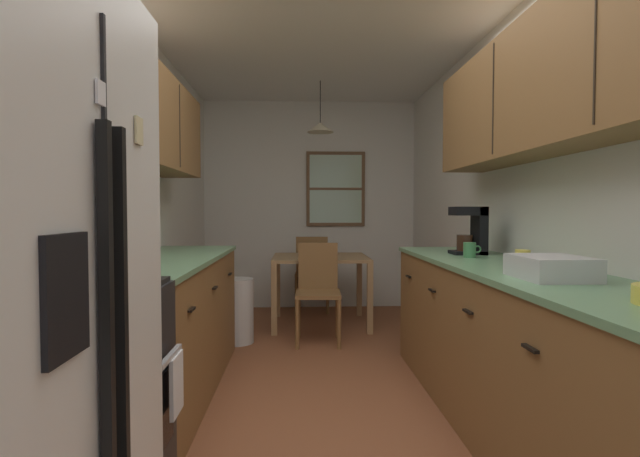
{
  "coord_description": "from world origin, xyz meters",
  "views": [
    {
      "loc": [
        -0.15,
        -2.28,
        1.2
      ],
      "look_at": [
        0.02,
        1.34,
        1.06
      ],
      "focal_mm": 26.59,
      "sensor_mm": 36.0,
      "label": 1
    }
  ],
  "objects": [
    {
      "name": "dining_table",
      "position": [
        0.08,
        2.67,
        0.62
      ],
      "size": [
        0.99,
        0.86,
        0.72
      ],
      "color": "#A87F51",
      "rests_on": "ground"
    },
    {
      "name": "dining_chair_far",
      "position": [
        0.02,
        3.31,
        0.5
      ],
      "size": [
        0.42,
        0.42,
        0.9
      ],
      "color": "brown",
      "rests_on": "ground"
    },
    {
      "name": "dish_towel",
      "position": [
        -0.64,
        -0.38,
        0.5
      ],
      "size": [
        0.02,
        0.16,
        0.24
      ],
      "primitive_type": "cube",
      "color": "white"
    },
    {
      "name": "trash_bin",
      "position": [
        -0.7,
        2.02,
        0.29
      ],
      "size": [
        0.29,
        0.29,
        0.58
      ],
      "primitive_type": "cylinder",
      "color": "silver",
      "rests_on": "ground"
    },
    {
      "name": "dining_chair_near",
      "position": [
        0.03,
        2.04,
        0.5
      ],
      "size": [
        0.42,
        0.42,
        0.9
      ],
      "color": "brown",
      "rests_on": "ground"
    },
    {
      "name": "counter_right",
      "position": [
        1.0,
        0.01,
        0.45
      ],
      "size": [
        0.64,
        3.17,
        0.9
      ],
      "color": "brown",
      "rests_on": "ground"
    },
    {
      "name": "dish_rack",
      "position": [
        0.96,
        -0.26,
        0.95
      ],
      "size": [
        0.28,
        0.34,
        0.1
      ],
      "primitive_type": "cube",
      "color": "silver",
      "rests_on": "counter_right"
    },
    {
      "name": "table_serving_bowl",
      "position": [
        -0.01,
        2.59,
        0.75
      ],
      "size": [
        0.16,
        0.16,
        0.06
      ],
      "primitive_type": "cylinder",
      "color": "#4C7299",
      "rests_on": "dining_table"
    },
    {
      "name": "upper_cabinets_left",
      "position": [
        -1.14,
        0.75,
        1.79
      ],
      "size": [
        0.33,
        2.14,
        0.63
      ],
      "color": "brown"
    },
    {
      "name": "ground_plane",
      "position": [
        0.0,
        1.0,
        0.0
      ],
      "size": [
        12.0,
        12.0,
        0.0
      ],
      "primitive_type": "plane",
      "color": "brown"
    },
    {
      "name": "counter_left",
      "position": [
        -1.0,
        0.8,
        0.45
      ],
      "size": [
        0.64,
        2.06,
        0.9
      ],
      "color": "brown",
      "rests_on": "ground"
    },
    {
      "name": "upper_cabinets_right",
      "position": [
        1.14,
        -0.04,
        1.85
      ],
      "size": [
        0.33,
        2.85,
        0.69
      ],
      "color": "brown"
    },
    {
      "name": "microwave_over_range",
      "position": [
        -1.11,
        -0.53,
        1.63
      ],
      "size": [
        0.39,
        0.59,
        0.33
      ],
      "color": "black"
    },
    {
      "name": "ceiling_slab",
      "position": [
        0.0,
        1.0,
        2.59
      ],
      "size": [
        4.4,
        9.0,
        0.08
      ],
      "primitive_type": "cube",
      "color": "white"
    },
    {
      "name": "coffee_maker",
      "position": [
        1.05,
        0.93,
        1.07
      ],
      "size": [
        0.22,
        0.18,
        0.33
      ],
      "color": "black",
      "rests_on": "counter_right"
    },
    {
      "name": "storage_canister",
      "position": [
        -1.0,
        0.06,
        0.99
      ],
      "size": [
        0.13,
        0.13,
        0.18
      ],
      "color": "#265999",
      "rests_on": "counter_left"
    },
    {
      "name": "mug_by_coffeemaker",
      "position": [
        0.96,
        -0.01,
        0.95
      ],
      "size": [
        0.11,
        0.07,
        0.11
      ],
      "color": "#E5CC4C",
      "rests_on": "counter_right"
    },
    {
      "name": "wall_right",
      "position": [
        1.35,
        1.0,
        1.27
      ],
      "size": [
        0.1,
        9.0,
        2.55
      ],
      "primitive_type": "cube",
      "color": "white",
      "rests_on": "ground"
    },
    {
      "name": "wall_back",
      "position": [
        0.0,
        3.65,
        1.27
      ],
      "size": [
        4.4,
        0.1,
        2.55
      ],
      "primitive_type": "cube",
      "color": "white",
      "rests_on": "ground"
    },
    {
      "name": "wall_left",
      "position": [
        -1.35,
        1.0,
        1.27
      ],
      "size": [
        0.1,
        9.0,
        2.55
      ],
      "primitive_type": "cube",
      "color": "white",
      "rests_on": "ground"
    },
    {
      "name": "mug_spare",
      "position": [
        0.95,
        0.69,
        0.95
      ],
      "size": [
        0.11,
        0.08,
        0.1
      ],
      "color": "#3F7F4C",
      "rests_on": "counter_right"
    },
    {
      "name": "stove_range",
      "position": [
        -0.99,
        -0.53,
        0.47
      ],
      "size": [
        0.66,
        0.6,
        1.1
      ],
      "color": "black",
      "rests_on": "ground"
    },
    {
      "name": "back_window",
      "position": [
        0.32,
        3.58,
        1.47
      ],
      "size": [
        0.72,
        0.05,
        0.92
      ],
      "color": "brown"
    },
    {
      "name": "pendant_light",
      "position": [
        0.08,
        2.67,
        2.07
      ],
      "size": [
        0.28,
        0.28,
        0.53
      ],
      "color": "black"
    }
  ]
}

